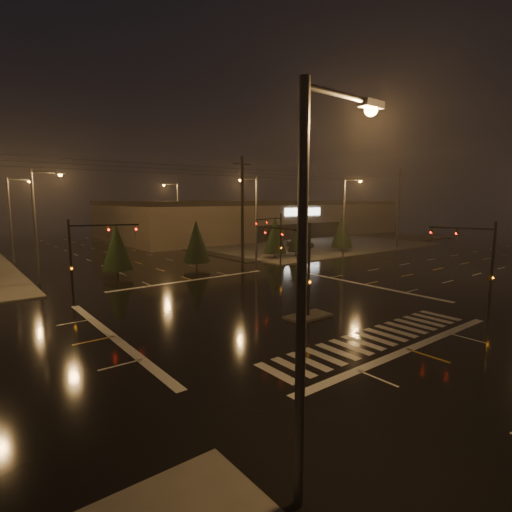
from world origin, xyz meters
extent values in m
plane|color=black|center=(0.00, 0.00, 0.00)|extent=(140.00, 140.00, 0.00)
cube|color=#43403B|center=(30.00, 30.00, 0.06)|extent=(36.00, 36.00, 0.12)
cube|color=#43403B|center=(0.00, -4.00, 0.07)|extent=(3.00, 1.60, 0.15)
cube|color=beige|center=(0.00, -9.00, 0.01)|extent=(15.00, 2.60, 0.01)
cube|color=beige|center=(0.00, -11.00, 0.01)|extent=(16.00, 0.50, 0.01)
cube|color=beige|center=(0.00, 11.00, 0.01)|extent=(16.00, 0.50, 0.01)
cube|color=black|center=(35.00, 28.00, 0.04)|extent=(50.00, 24.00, 0.08)
cube|color=#6A5A4C|center=(35.00, 46.00, 3.50)|extent=(60.00, 28.00, 7.00)
cube|color=black|center=(35.00, 46.00, 6.80)|extent=(60.20, 28.20, 0.80)
cube|color=white|center=(35.00, 31.90, 5.20)|extent=(9.00, 0.20, 1.40)
cube|color=black|center=(35.00, 31.95, 1.60)|extent=(22.00, 0.15, 2.80)
cylinder|color=black|center=(0.00, -4.00, 3.00)|extent=(0.18, 0.18, 6.00)
cylinder|color=black|center=(0.00, -1.75, 5.50)|extent=(0.12, 4.50, 0.12)
imported|color=#594707|center=(0.00, 0.27, 5.45)|extent=(0.16, 0.20, 1.00)
cube|color=#594707|center=(0.00, -4.00, 2.30)|extent=(0.25, 0.18, 0.35)
cylinder|color=black|center=(10.50, 10.50, 3.00)|extent=(0.18, 0.18, 6.00)
cylinder|color=black|center=(8.15, 9.64, 5.50)|extent=(4.74, 1.82, 0.12)
imported|color=#594707|center=(6.04, 8.88, 5.45)|extent=(0.24, 0.22, 1.00)
cube|color=#594707|center=(10.50, 10.50, 2.30)|extent=(0.25, 0.18, 0.35)
cylinder|color=black|center=(-10.50, 10.50, 3.00)|extent=(0.18, 0.18, 6.00)
cylinder|color=black|center=(-8.15, 9.64, 5.50)|extent=(4.74, 1.82, 0.12)
imported|color=#594707|center=(-6.04, 8.88, 5.45)|extent=(0.24, 0.22, 1.00)
cube|color=#594707|center=(-10.50, 10.50, 2.30)|extent=(0.25, 0.18, 0.35)
cylinder|color=black|center=(10.50, -10.50, 3.00)|extent=(0.18, 0.18, 6.00)
cylinder|color=black|center=(9.82, -8.62, 5.50)|extent=(1.48, 3.80, 0.12)
imported|color=#594707|center=(9.20, -6.93, 5.45)|extent=(0.22, 0.24, 1.00)
cube|color=#594707|center=(10.50, -10.50, 2.30)|extent=(0.25, 0.18, 0.35)
cylinder|color=#38383A|center=(-11.50, -15.00, 5.00)|extent=(0.24, 0.24, 10.00)
cylinder|color=#38383A|center=(-10.30, -15.00, 9.80)|extent=(2.40, 0.14, 0.14)
cube|color=#38383A|center=(-9.20, -15.00, 9.75)|extent=(0.70, 0.30, 0.18)
sphere|color=orange|center=(-9.20, -15.00, 9.62)|extent=(0.32, 0.32, 0.32)
cylinder|color=#38383A|center=(-11.50, 18.00, 5.00)|extent=(0.24, 0.24, 10.00)
cylinder|color=#38383A|center=(-10.30, 18.00, 9.80)|extent=(2.40, 0.14, 0.14)
cube|color=#38383A|center=(-9.20, 18.00, 9.75)|extent=(0.70, 0.30, 0.18)
sphere|color=orange|center=(-9.20, 18.00, 9.62)|extent=(0.32, 0.32, 0.32)
cylinder|color=#38383A|center=(-11.50, 34.00, 5.00)|extent=(0.24, 0.24, 10.00)
cylinder|color=#38383A|center=(-10.30, 34.00, 9.80)|extent=(2.40, 0.14, 0.14)
cube|color=#38383A|center=(-9.20, 34.00, 9.75)|extent=(0.70, 0.30, 0.18)
sphere|color=orange|center=(-9.20, 34.00, 9.62)|extent=(0.32, 0.32, 0.32)
cylinder|color=#38383A|center=(11.50, 16.00, 5.00)|extent=(0.24, 0.24, 10.00)
cylinder|color=#38383A|center=(10.30, 16.00, 9.80)|extent=(2.40, 0.14, 0.14)
cube|color=#38383A|center=(9.20, 16.00, 9.75)|extent=(0.70, 0.30, 0.18)
sphere|color=orange|center=(9.20, 16.00, 9.62)|extent=(0.32, 0.32, 0.32)
cylinder|color=#38383A|center=(11.50, 36.00, 5.00)|extent=(0.24, 0.24, 10.00)
cylinder|color=#38383A|center=(10.30, 36.00, 9.80)|extent=(2.40, 0.14, 0.14)
cube|color=#38383A|center=(9.20, 36.00, 9.75)|extent=(0.70, 0.30, 0.18)
sphere|color=orange|center=(9.20, 36.00, 9.62)|extent=(0.32, 0.32, 0.32)
cylinder|color=#38383A|center=(22.00, 11.50, 5.00)|extent=(0.24, 0.24, 10.00)
cylinder|color=#38383A|center=(22.00, 10.30, 9.80)|extent=(0.14, 2.40, 0.14)
cube|color=#38383A|center=(22.00, 9.20, 9.75)|extent=(0.30, 0.70, 0.18)
sphere|color=orange|center=(22.00, 9.20, 9.62)|extent=(0.32, 0.32, 0.32)
cylinder|color=black|center=(8.00, 14.00, 6.00)|extent=(0.32, 0.32, 12.00)
cube|color=black|center=(8.00, 14.00, 11.20)|extent=(2.20, 0.12, 0.12)
cylinder|color=black|center=(38.00, 14.00, 6.00)|extent=(0.32, 0.32, 12.00)
cube|color=black|center=(38.00, 14.00, 11.20)|extent=(2.20, 0.12, 0.12)
cylinder|color=black|center=(15.11, 16.80, 0.35)|extent=(0.18, 0.18, 0.70)
cone|color=black|center=(15.11, 16.80, 2.99)|extent=(2.93, 2.93, 4.58)
cylinder|color=black|center=(18.36, 16.37, 0.35)|extent=(0.18, 0.18, 0.70)
cone|color=black|center=(18.36, 16.37, 2.36)|extent=(2.12, 2.12, 3.31)
cylinder|color=black|center=(26.87, 15.80, 0.35)|extent=(0.18, 0.18, 0.70)
cone|color=black|center=(26.87, 15.80, 3.09)|extent=(3.05, 3.05, 4.77)
cylinder|color=black|center=(-4.88, 16.88, 0.35)|extent=(0.18, 0.18, 0.70)
cone|color=black|center=(-4.88, 16.88, 2.95)|extent=(2.88, 2.88, 4.50)
cylinder|color=black|center=(3.60, 16.45, 0.35)|extent=(0.18, 0.18, 0.70)
cone|color=black|center=(3.60, 16.45, 2.98)|extent=(2.92, 2.92, 4.56)
imported|color=black|center=(25.49, 22.82, 0.74)|extent=(2.87, 4.66, 1.48)
camera|label=1|loc=(-17.76, -21.32, 7.42)|focal=28.00mm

